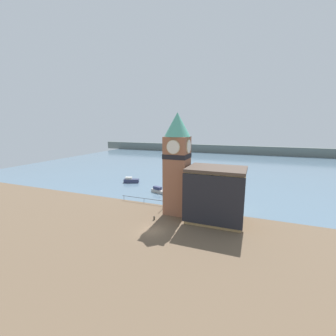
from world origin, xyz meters
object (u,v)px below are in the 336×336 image
object	(u,v)px
mooring_bollard_near	(154,218)
lamp_post	(164,194)
clock_tower	(177,161)
pier_building	(216,194)
boat_far	(131,180)
boat_near	(159,191)

from	to	relation	value
mooring_bollard_near	lamp_post	world-z (taller)	lamp_post
clock_tower	pier_building	size ratio (longest dim) A/B	1.92
boat_far	boat_near	bearing A→B (deg)	-47.90
boat_far	pier_building	bearing A→B (deg)	-53.01
boat_near	lamp_post	world-z (taller)	lamp_post
boat_near	boat_far	xyz separation A→B (m)	(-12.38, 6.51, 0.11)
lamp_post	mooring_bollard_near	bearing A→B (deg)	-84.30
boat_near	lamp_post	size ratio (longest dim) A/B	1.24
mooring_bollard_near	lamp_post	distance (m)	6.79
boat_far	mooring_bollard_near	world-z (taller)	boat_far
lamp_post	pier_building	bearing A→B (deg)	-12.22
boat_far	lamp_post	world-z (taller)	lamp_post
mooring_bollard_near	lamp_post	xyz separation A→B (m)	(-0.62, 6.25, 2.58)
boat_far	clock_tower	bearing A→B (deg)	-59.87
clock_tower	lamp_post	distance (m)	8.25
pier_building	boat_near	xyz separation A→B (m)	(-16.41, 12.08, -4.43)
mooring_bollard_near	clock_tower	bearing A→B (deg)	61.63
pier_building	lamp_post	world-z (taller)	pier_building
boat_near	mooring_bollard_near	bearing A→B (deg)	-50.39
pier_building	boat_far	size ratio (longest dim) A/B	2.14
boat_far	mooring_bollard_near	size ratio (longest dim) A/B	6.38
clock_tower	boat_far	distance (m)	28.98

